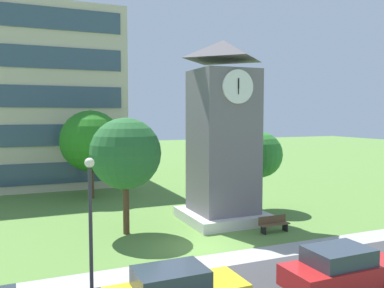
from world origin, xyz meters
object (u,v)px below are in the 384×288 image
at_px(park_bench, 274,224).
at_px(street_lamp, 90,207).
at_px(clock_tower, 223,141).
at_px(tree_streetside, 91,141).
at_px(tree_near_tower, 260,155).
at_px(parked_car_red, 342,269).
at_px(tree_by_building, 126,154).

distance_m(park_bench, street_lamp, 11.43).
bearing_deg(clock_tower, tree_streetside, 122.72).
xyz_separation_m(park_bench, tree_streetside, (-7.88, 13.18, 4.01)).
distance_m(park_bench, tree_streetside, 15.87).
bearing_deg(street_lamp, park_bench, 19.14).
relative_size(clock_tower, park_bench, 6.05).
relative_size(park_bench, tree_near_tower, 0.34).
relative_size(clock_tower, tree_streetside, 1.60).
bearing_deg(parked_car_red, street_lamp, 155.95).
bearing_deg(tree_near_tower, tree_by_building, -167.49).
height_order(tree_near_tower, parked_car_red, tree_near_tower).
height_order(tree_by_building, parked_car_red, tree_by_building).
bearing_deg(tree_near_tower, street_lamp, -145.68).
height_order(park_bench, parked_car_red, parked_car_red).
height_order(tree_streetside, parked_car_red, tree_streetside).
distance_m(park_bench, tree_near_tower, 6.41).
distance_m(street_lamp, tree_streetside, 17.08).
bearing_deg(tree_streetside, tree_near_tower, -38.90).
height_order(clock_tower, park_bench, clock_tower).
relative_size(clock_tower, parked_car_red, 2.40).
bearing_deg(tree_by_building, park_bench, -20.52).
bearing_deg(street_lamp, tree_by_building, 66.12).
distance_m(clock_tower, tree_by_building, 6.15).
bearing_deg(park_bench, tree_streetside, 120.88).
height_order(park_bench, tree_by_building, tree_by_building).
distance_m(tree_by_building, parked_car_red, 12.18).
bearing_deg(tree_near_tower, clock_tower, -154.54).
distance_m(clock_tower, tree_streetside, 11.80).
relative_size(clock_tower, tree_by_building, 1.72).
xyz_separation_m(clock_tower, street_lamp, (-8.99, -6.90, -1.78)).
relative_size(park_bench, tree_streetside, 0.26).
xyz_separation_m(clock_tower, tree_near_tower, (3.72, 1.77, -1.15)).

